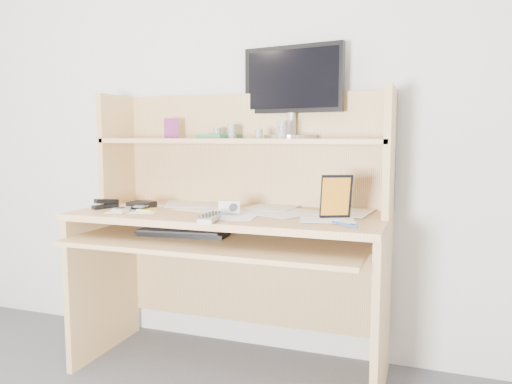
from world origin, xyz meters
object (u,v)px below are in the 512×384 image
(game_case, at_px, (336,196))
(monitor, at_px, (292,89))
(keyboard, at_px, (183,232))
(desk, at_px, (236,221))
(tv_remote, at_px, (210,218))

(game_case, bearing_deg, monitor, 108.22)
(keyboard, bearing_deg, desk, 36.84)
(tv_remote, bearing_deg, monitor, 56.22)
(game_case, relative_size, monitor, 0.36)
(tv_remote, height_order, monitor, monitor)
(game_case, distance_m, monitor, 0.61)
(monitor, bearing_deg, keyboard, -129.70)
(keyboard, relative_size, monitor, 0.83)
(monitor, bearing_deg, tv_remote, -101.33)
(keyboard, distance_m, monitor, 0.84)
(keyboard, bearing_deg, game_case, -1.96)
(desk, bearing_deg, monitor, 38.29)
(tv_remote, bearing_deg, game_case, 12.52)
(keyboard, xyz_separation_m, tv_remote, (0.21, -0.17, 0.10))
(desk, height_order, keyboard, desk)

